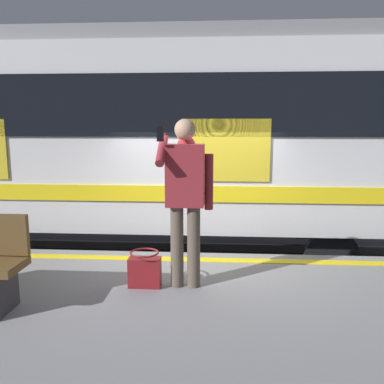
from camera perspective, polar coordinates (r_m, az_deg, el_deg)
ground_plane at (r=5.93m, az=0.35°, el=-16.53°), size 24.16×24.16×0.00m
safety_line at (r=5.32m, az=0.16°, el=-9.55°), size 14.66×0.16×0.01m
track_rail_near at (r=7.13m, az=1.01°, el=-11.24°), size 19.45×0.08×0.16m
track_rail_far at (r=8.48m, az=1.49°, el=-7.80°), size 19.45×0.08×0.16m
train_carriage at (r=7.60m, az=-10.50°, el=8.47°), size 11.21×3.05×3.90m
passenger at (r=4.23m, az=-0.93°, el=0.35°), size 0.57×0.55×1.81m
handbag at (r=4.47m, az=-6.73°, el=-10.99°), size 0.35×0.32×0.39m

